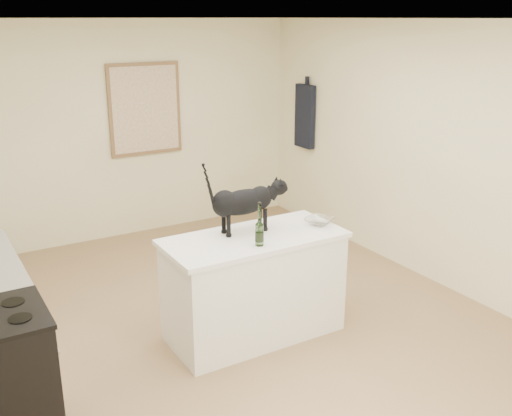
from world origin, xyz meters
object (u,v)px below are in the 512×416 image
object	(u,v)px
black_cat	(243,205)
glass_bowl	(319,221)
wine_bottle	(259,227)
stove	(2,384)

from	to	relation	value
black_cat	glass_bowl	bearing A→B (deg)	-10.79
wine_bottle	glass_bowl	xyz separation A→B (m)	(0.70, 0.15, -0.13)
black_cat	glass_bowl	distance (m)	0.71
stove	black_cat	distance (m)	2.20
black_cat	stove	bearing A→B (deg)	-160.97
stove	wine_bottle	world-z (taller)	wine_bottle
stove	wine_bottle	xyz separation A→B (m)	(1.98, 0.20, 0.61)
black_cat	wine_bottle	distance (m)	0.34
wine_bottle	glass_bowl	distance (m)	0.73
black_cat	wine_bottle	bearing A→B (deg)	-93.06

